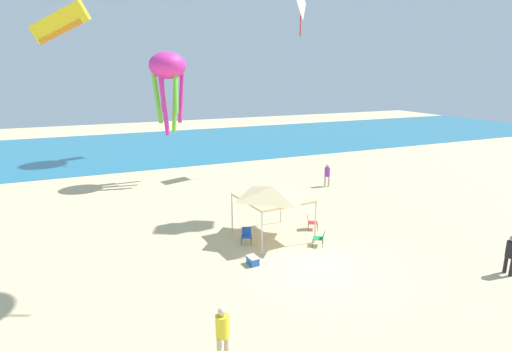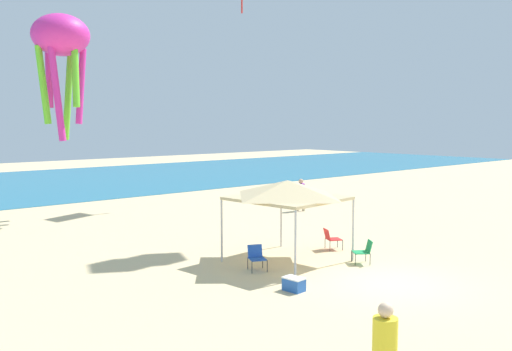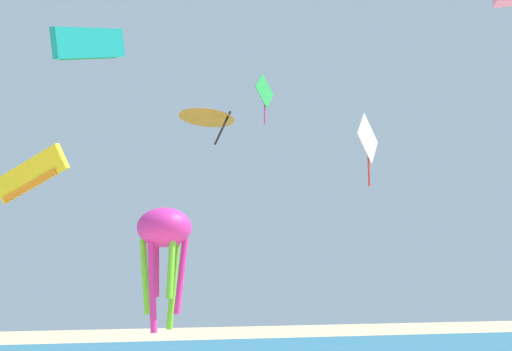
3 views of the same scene
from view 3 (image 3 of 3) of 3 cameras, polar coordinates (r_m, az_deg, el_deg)
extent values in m
cube|color=green|center=(45.43, 0.84, 8.32)|extent=(1.97, 2.13, 2.83)
cylinder|color=#E02D9E|center=(44.97, 0.85, 6.32)|extent=(0.10, 0.10, 2.02)
cube|color=teal|center=(33.20, -16.02, 12.42)|extent=(3.63, 4.74, 3.37)
cube|color=green|center=(32.95, -16.07, 11.27)|extent=(2.73, 3.48, 1.89)
ellipsoid|color=#E02D9E|center=(30.63, -9.00, -5.07)|extent=(2.83, 2.83, 2.07)
cylinder|color=#E02D9E|center=(31.39, -9.80, -8.95)|extent=(0.44, 0.61, 3.03)
cylinder|color=#66D82D|center=(30.66, -10.85, -9.70)|extent=(0.71, 0.39, 3.85)
cylinder|color=#E02D9E|center=(29.83, -10.19, -10.54)|extent=(0.63, 0.70, 4.69)
cylinder|color=#66D82D|center=(29.72, -8.37, -8.98)|extent=(0.44, 0.61, 3.03)
cylinder|color=#E02D9E|center=(30.48, -7.38, -9.79)|extent=(0.71, 0.39, 3.85)
cylinder|color=#66D82D|center=(31.31, -8.15, -10.51)|extent=(0.63, 0.70, 4.69)
cube|color=white|center=(33.31, 10.94, 3.66)|extent=(2.13, 2.14, 2.95)
cylinder|color=red|center=(32.97, 11.03, 0.77)|extent=(0.10, 0.10, 2.10)
cone|color=orange|center=(42.31, -4.84, 6.13)|extent=(5.70, 5.68, 1.20)
cylinder|color=black|center=(40.81, -3.29, 4.72)|extent=(1.39, 1.05, 2.69)
cube|color=yellow|center=(34.63, -21.30, 0.11)|extent=(4.46, 3.26, 3.12)
cube|color=orange|center=(34.54, -21.37, -0.97)|extent=(3.21, 2.52, 1.75)
camera|label=1|loc=(5.47, -117.81, 21.80)|focal=28.39mm
camera|label=2|loc=(10.03, -83.98, -13.98)|focal=38.09mm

